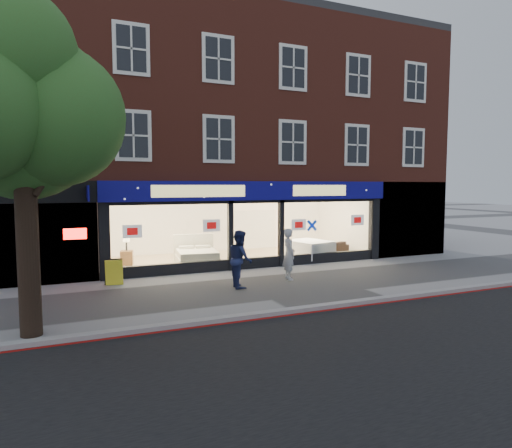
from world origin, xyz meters
TOP-DOWN VIEW (x-y plane):
  - ground at (0.00, 0.00)m, footprint 120.00×120.00m
  - kerb_line at (0.00, -3.10)m, footprint 60.00×0.10m
  - kerb_stone at (0.00, -2.90)m, footprint 60.00×0.25m
  - showroom_floor at (0.00, 5.25)m, footprint 11.00×4.50m
  - building at (-0.02, 6.93)m, footprint 19.00×8.26m
  - street_tree at (-7.57, -2.20)m, footprint 4.00×3.20m
  - display_bed at (-1.98, 4.33)m, footprint 1.81×2.11m
  - bedside_table at (-4.51, 5.16)m, footprint 0.55×0.55m
  - mattress_stack at (2.88, 4.00)m, footprint 1.76×2.05m
  - sofa at (4.28, 4.52)m, footprint 1.92×1.19m
  - a_board at (-5.33, 2.13)m, footprint 0.59×0.44m
  - pedestrian_grey at (0.16, 0.70)m, footprint 0.49×0.68m
  - pedestrian_blue at (-1.78, 0.24)m, footprint 0.80×0.96m

SIDE VIEW (x-z plane):
  - ground at x=0.00m, z-range 0.00..0.00m
  - kerb_line at x=0.00m, z-range 0.00..0.01m
  - showroom_floor at x=0.00m, z-range 0.00..0.10m
  - kerb_stone at x=0.00m, z-range 0.00..0.12m
  - sofa at x=4.28m, z-range 0.10..0.62m
  - bedside_table at x=-4.51m, z-range 0.10..0.65m
  - display_bed at x=-1.98m, z-range -0.13..0.94m
  - a_board at x=-5.33m, z-range 0.00..0.83m
  - mattress_stack at x=2.88m, z-range 0.10..0.80m
  - pedestrian_grey at x=0.16m, z-range 0.00..1.72m
  - pedestrian_blue at x=-1.78m, z-range 0.00..1.78m
  - street_tree at x=-7.57m, z-range 1.64..8.24m
  - building at x=-0.02m, z-range 1.52..11.82m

